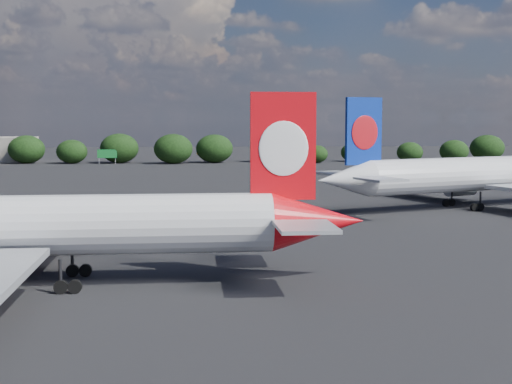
{
  "coord_description": "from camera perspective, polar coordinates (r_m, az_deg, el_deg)",
  "views": [
    {
      "loc": [
        11.67,
        -46.58,
        14.09
      ],
      "look_at": [
        16.0,
        12.0,
        8.0
      ],
      "focal_mm": 50.0,
      "sensor_mm": 36.0,
      "label": 1
    }
  ],
  "objects": [
    {
      "name": "qantas_airliner",
      "position": [
        62.19,
        -15.27,
        -2.72
      ],
      "size": [
        49.91,
        47.39,
        16.32
      ],
      "color": "silver",
      "rests_on": "ground"
    },
    {
      "name": "ground",
      "position": [
        108.13,
        -10.39,
        -1.67
      ],
      "size": [
        500.0,
        500.0,
        0.0
      ],
      "primitive_type": "plane",
      "color": "black",
      "rests_on": "ground"
    },
    {
      "name": "billboard_yellow",
      "position": [
        228.81,
        -4.15,
        3.34
      ],
      "size": [
        5.0,
        0.3,
        5.5
      ],
      "color": "gold",
      "rests_on": "ground"
    },
    {
      "name": "horizon_treeline",
      "position": [
        226.86,
        -5.4,
        3.36
      ],
      "size": [
        205.11,
        16.2,
        9.32
      ],
      "color": "black",
      "rests_on": "ground"
    },
    {
      "name": "highway_sign",
      "position": [
        224.81,
        -11.83,
        3.0
      ],
      "size": [
        6.0,
        0.3,
        4.5
      ],
      "color": "#156D2B",
      "rests_on": "ground"
    },
    {
      "name": "china_southern_airliner",
      "position": [
        116.34,
        16.6,
        1.29
      ],
      "size": [
        50.51,
        48.59,
        17.08
      ],
      "color": "silver",
      "rests_on": "ground"
    }
  ]
}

